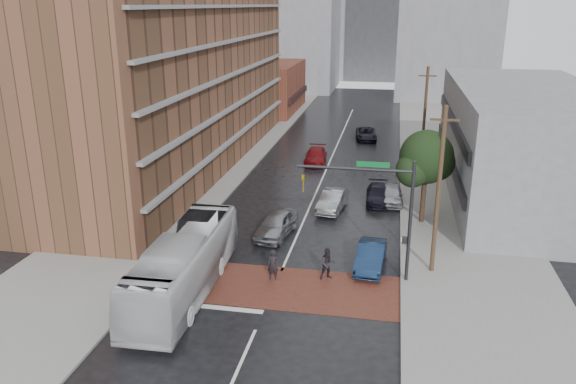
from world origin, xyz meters
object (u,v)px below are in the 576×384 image
at_px(pedestrian_a, 273,265).
at_px(car_travel_c, 316,156).
at_px(car_travel_b, 332,201).
at_px(transit_bus, 184,264).
at_px(car_parked_far, 392,195).
at_px(car_parked_mid, 378,194).
at_px(suv_travel, 366,134).
at_px(car_parked_near, 371,256).
at_px(pedestrian_b, 328,264).
at_px(car_travel_a, 276,224).

distance_m(pedestrian_a, car_travel_c, 25.43).
relative_size(car_travel_b, car_travel_c, 0.94).
bearing_deg(transit_bus, car_parked_far, 55.70).
bearing_deg(transit_bus, car_parked_mid, 58.39).
bearing_deg(suv_travel, car_travel_c, -117.20).
xyz_separation_m(car_travel_c, car_parked_far, (7.66, -10.78, -0.01)).
xyz_separation_m(suv_travel, car_parked_near, (2.13, -33.99, 0.05)).
relative_size(pedestrian_b, car_parked_near, 0.42).
relative_size(car_travel_a, car_travel_c, 0.98).
relative_size(transit_bus, pedestrian_a, 6.66).
relative_size(suv_travel, car_parked_near, 1.10).
relative_size(transit_bus, car_travel_b, 2.62).
distance_m(car_travel_c, car_parked_near, 23.70).
bearing_deg(suv_travel, transit_bus, -106.92).
height_order(pedestrian_a, car_travel_b, pedestrian_a).
bearing_deg(car_parked_far, car_parked_near, -98.02).
xyz_separation_m(transit_bus, car_travel_a, (3.27, 8.76, -0.87)).
relative_size(suv_travel, car_parked_far, 1.19).
xyz_separation_m(pedestrian_a, car_travel_c, (-1.10, 25.40, -0.20)).
height_order(pedestrian_a, car_parked_near, pedestrian_a).
xyz_separation_m(transit_bus, car_parked_near, (9.89, 5.00, -0.96)).
height_order(transit_bus, car_travel_c, transit_bus).
distance_m(car_travel_b, car_parked_far, 5.11).
height_order(transit_bus, pedestrian_b, transit_bus).
distance_m(pedestrian_b, suv_travel, 35.92).
bearing_deg(transit_bus, suv_travel, 77.33).
distance_m(pedestrian_a, car_parked_near, 6.06).
height_order(car_travel_b, car_travel_c, car_travel_b).
relative_size(car_travel_c, car_parked_near, 1.10).
xyz_separation_m(transit_bus, car_parked_mid, (9.89, 17.00, -1.04)).
distance_m(transit_bus, pedestrian_a, 5.09).
bearing_deg(transit_bus, car_travel_b, 64.52).
distance_m(pedestrian_a, car_travel_b, 12.36).
xyz_separation_m(transit_bus, car_parked_far, (10.99, 17.00, -0.99)).
xyz_separation_m(transit_bus, pedestrian_b, (7.52, 3.08, -0.76)).
relative_size(car_travel_a, car_parked_mid, 1.07).
height_order(car_travel_b, car_parked_far, car_travel_b).
relative_size(car_travel_a, car_parked_near, 1.08).
height_order(car_travel_b, suv_travel, car_travel_b).
height_order(pedestrian_a, car_parked_far, pedestrian_a).
relative_size(pedestrian_a, suv_travel, 0.37).
distance_m(transit_bus, car_parked_far, 20.27).
distance_m(car_travel_a, car_parked_mid, 10.57).
bearing_deg(pedestrian_b, car_travel_b, 72.13).
distance_m(transit_bus, car_parked_near, 11.13).
bearing_deg(car_parked_mid, car_travel_c, 119.34).
bearing_deg(suv_travel, car_parked_far, -87.30).
bearing_deg(car_parked_mid, car_parked_near, -91.98).
height_order(car_travel_c, car_parked_mid, car_travel_c).
bearing_deg(pedestrian_a, transit_bus, -152.44).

